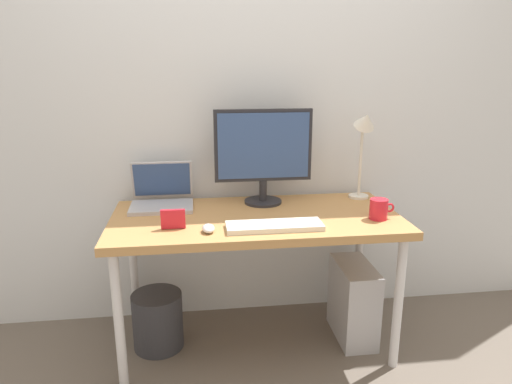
# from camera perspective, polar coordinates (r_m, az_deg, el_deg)

# --- Properties ---
(ground_plane) EXTENTS (6.00, 6.00, 0.00)m
(ground_plane) POSITION_cam_1_polar(r_m,az_deg,el_deg) (2.64, 0.00, -17.90)
(ground_plane) COLOR #665B51
(back_wall) EXTENTS (4.40, 0.04, 2.60)m
(back_wall) POSITION_cam_1_polar(r_m,az_deg,el_deg) (2.60, -1.17, 12.18)
(back_wall) COLOR silver
(back_wall) RESTS_ON ground_plane
(desk) EXTENTS (1.42, 0.68, 0.72)m
(desk) POSITION_cam_1_polar(r_m,az_deg,el_deg) (2.34, 0.00, -4.34)
(desk) COLOR #B7844C
(desk) RESTS_ON ground_plane
(monitor) EXTENTS (0.51, 0.20, 0.50)m
(monitor) POSITION_cam_1_polar(r_m,az_deg,el_deg) (2.45, 0.89, 5.00)
(monitor) COLOR #232328
(monitor) RESTS_ON desk
(laptop) EXTENTS (0.32, 0.28, 0.23)m
(laptop) POSITION_cam_1_polar(r_m,az_deg,el_deg) (2.50, -11.40, -0.38)
(laptop) COLOR #B2B2B7
(laptop) RESTS_ON desk
(desk_lamp) EXTENTS (0.11, 0.16, 0.50)m
(desk_lamp) POSITION_cam_1_polar(r_m,az_deg,el_deg) (2.57, 13.06, 6.83)
(desk_lamp) COLOR silver
(desk_lamp) RESTS_ON desk
(keyboard) EXTENTS (0.44, 0.14, 0.02)m
(keyboard) POSITION_cam_1_polar(r_m,az_deg,el_deg) (2.14, 2.27, -4.16)
(keyboard) COLOR silver
(keyboard) RESTS_ON desk
(mouse) EXTENTS (0.06, 0.09, 0.03)m
(mouse) POSITION_cam_1_polar(r_m,az_deg,el_deg) (2.10, -5.82, -4.43)
(mouse) COLOR silver
(mouse) RESTS_ON desk
(coffee_mug) EXTENTS (0.12, 0.09, 0.10)m
(coffee_mug) POSITION_cam_1_polar(r_m,az_deg,el_deg) (2.33, 14.75, -2.03)
(coffee_mug) COLOR red
(coffee_mug) RESTS_ON desk
(photo_frame) EXTENTS (0.11, 0.02, 0.09)m
(photo_frame) POSITION_cam_1_polar(r_m,az_deg,el_deg) (2.15, -10.07, -3.25)
(photo_frame) COLOR red
(photo_frame) RESTS_ON desk
(computer_tower) EXTENTS (0.18, 0.36, 0.42)m
(computer_tower) POSITION_cam_1_polar(r_m,az_deg,el_deg) (2.64, 11.77, -12.90)
(computer_tower) COLOR #B2B2B7
(computer_tower) RESTS_ON ground_plane
(wastebasket) EXTENTS (0.26, 0.26, 0.30)m
(wastebasket) POSITION_cam_1_polar(r_m,az_deg,el_deg) (2.59, -11.88, -15.07)
(wastebasket) COLOR #333338
(wastebasket) RESTS_ON ground_plane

